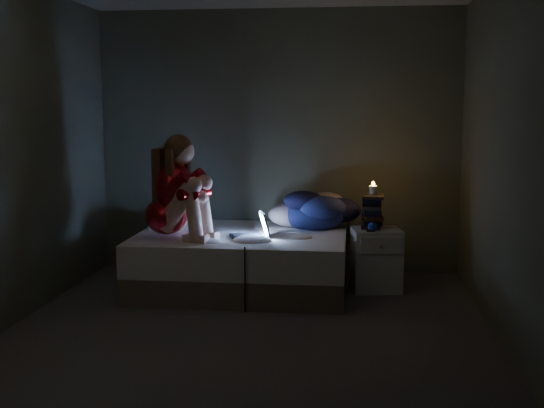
% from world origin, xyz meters
% --- Properties ---
extents(floor, '(3.60, 3.80, 0.02)m').
position_xyz_m(floor, '(0.00, 0.00, -0.01)').
color(floor, '#36322F').
rests_on(floor, ground).
extents(wall_back, '(3.60, 0.02, 2.60)m').
position_xyz_m(wall_back, '(0.00, 1.91, 1.30)').
color(wall_back, '#444A3C').
rests_on(wall_back, ground).
extents(wall_front, '(3.60, 0.02, 2.60)m').
position_xyz_m(wall_front, '(0.00, -1.91, 1.30)').
color(wall_front, '#444A3C').
rests_on(wall_front, ground).
extents(wall_left, '(0.02, 3.80, 2.60)m').
position_xyz_m(wall_left, '(-1.81, 0.00, 1.30)').
color(wall_left, '#444A3C').
rests_on(wall_left, ground).
extents(wall_right, '(0.02, 3.80, 2.60)m').
position_xyz_m(wall_right, '(1.81, 0.00, 1.30)').
color(wall_right, '#444A3C').
rests_on(wall_right, ground).
extents(bed, '(1.87, 1.40, 0.51)m').
position_xyz_m(bed, '(-0.24, 1.10, 0.26)').
color(bed, silver).
rests_on(bed, ground).
extents(pillow, '(0.43, 0.31, 0.12)m').
position_xyz_m(pillow, '(-0.90, 1.27, 0.58)').
color(pillow, white).
rests_on(pillow, bed).
extents(woman, '(0.65, 0.52, 0.91)m').
position_xyz_m(woman, '(-0.86, 0.83, 0.97)').
color(woman, '#6F0009').
rests_on(woman, bed).
extents(laptop, '(0.38, 0.32, 0.23)m').
position_xyz_m(laptop, '(-0.14, 0.92, 0.63)').
color(laptop, black).
rests_on(laptop, bed).
extents(clothes_pile, '(0.73, 0.65, 0.37)m').
position_xyz_m(clothes_pile, '(0.39, 1.45, 0.70)').
color(clothes_pile, navy).
rests_on(clothes_pile, bed).
extents(nightstand, '(0.47, 0.44, 0.56)m').
position_xyz_m(nightstand, '(0.97, 1.19, 0.28)').
color(nightstand, silver).
rests_on(nightstand, ground).
extents(book_stack, '(0.19, 0.25, 0.28)m').
position_xyz_m(book_stack, '(0.94, 1.24, 0.70)').
color(book_stack, black).
rests_on(book_stack, nightstand).
extents(candle, '(0.07, 0.07, 0.08)m').
position_xyz_m(candle, '(0.94, 1.24, 0.88)').
color(candle, beige).
rests_on(candle, book_stack).
extents(phone, '(0.08, 0.15, 0.01)m').
position_xyz_m(phone, '(0.90, 1.11, 0.57)').
color(phone, black).
rests_on(phone, nightstand).
extents(blue_orb, '(0.08, 0.08, 0.08)m').
position_xyz_m(blue_orb, '(0.91, 1.08, 0.60)').
color(blue_orb, navy).
rests_on(blue_orb, nightstand).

